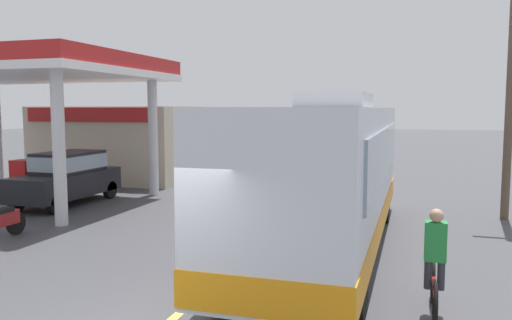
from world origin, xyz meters
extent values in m
plane|color=#424247|center=(0.00, 20.00, 0.00)|extent=(120.00, 120.00, 0.00)
cube|color=#D8CC4C|center=(0.00, 15.00, 0.00)|extent=(0.16, 50.00, 0.01)
cube|color=silver|center=(1.65, 5.62, 1.88)|extent=(2.50, 11.00, 2.90)
cube|color=orange|center=(1.65, 5.62, 0.77)|extent=(2.54, 11.04, 0.56)
cube|color=#8C9EAD|center=(1.65, 0.18, 2.42)|extent=(2.30, 0.10, 1.40)
cube|color=#8C9EAD|center=(0.38, 5.62, 2.33)|extent=(0.06, 9.35, 1.10)
cube|color=#8C9EAD|center=(2.92, 5.62, 2.33)|extent=(0.06, 9.35, 1.10)
cube|color=white|center=(1.65, 0.19, 3.12)|extent=(1.75, 0.08, 0.32)
cube|color=#B2B2B7|center=(1.65, 6.62, 3.51)|extent=(1.60, 2.80, 0.36)
cylinder|color=black|center=(0.55, 1.72, 0.50)|extent=(0.30, 1.00, 1.00)
cylinder|color=black|center=(2.75, 1.72, 0.50)|extent=(0.30, 1.00, 1.00)
cylinder|color=black|center=(0.55, 8.92, 0.50)|extent=(0.30, 1.00, 1.00)
cylinder|color=black|center=(2.75, 8.92, 0.50)|extent=(0.30, 1.00, 1.00)
cube|color=#B21E1E|center=(-9.69, 8.48, 4.85)|extent=(9.00, 7.00, 0.50)
cube|color=white|center=(-9.69, 8.48, 4.48)|extent=(9.10, 7.10, 0.24)
cylinder|color=silver|center=(-5.99, 5.78, 2.30)|extent=(0.36, 0.36, 4.60)
cylinder|color=silver|center=(-5.99, 11.18, 2.30)|extent=(0.36, 0.36, 4.60)
cube|color=red|center=(-9.69, 8.48, 0.75)|extent=(0.70, 0.60, 1.50)
cube|color=beige|center=(-9.69, 14.68, 1.70)|extent=(7.00, 4.40, 3.40)
cube|color=#B21E1E|center=(-9.69, 12.44, 3.05)|extent=(6.30, 0.10, 0.60)
cube|color=black|center=(-7.92, 8.51, 0.72)|extent=(1.70, 4.20, 0.80)
cube|color=black|center=(-7.92, 8.71, 1.47)|extent=(1.50, 2.31, 0.70)
cube|color=#8C9EAD|center=(-7.92, 8.71, 1.47)|extent=(1.53, 2.35, 0.49)
cylinder|color=black|center=(-8.67, 7.01, 0.32)|extent=(0.20, 0.64, 0.64)
cylinder|color=black|center=(-7.17, 7.01, 0.32)|extent=(0.20, 0.64, 0.64)
cylinder|color=black|center=(-8.67, 10.01, 0.32)|extent=(0.20, 0.64, 0.64)
cylinder|color=black|center=(-7.17, 10.01, 0.32)|extent=(0.20, 0.64, 0.64)
cube|color=#264C9E|center=(-2.68, 23.97, 1.39)|extent=(2.00, 6.00, 2.10)
cube|color=#8C9EAD|center=(-2.68, 23.97, 1.79)|extent=(2.04, 5.10, 0.80)
cube|color=#2D2D33|center=(-2.68, 20.92, 0.54)|extent=(1.90, 0.16, 0.36)
cylinder|color=black|center=(-3.56, 21.97, 0.38)|extent=(0.22, 0.76, 0.76)
cylinder|color=black|center=(-1.80, 21.97, 0.38)|extent=(0.22, 0.76, 0.76)
cylinder|color=black|center=(-3.56, 25.97, 0.38)|extent=(0.22, 0.76, 0.76)
cylinder|color=black|center=(-1.80, 25.97, 0.38)|extent=(0.22, 0.76, 0.76)
torus|color=black|center=(3.93, 1.67, 0.36)|extent=(0.06, 0.72, 0.72)
torus|color=black|center=(3.93, 2.77, 0.36)|extent=(0.06, 0.72, 0.72)
cube|color=maroon|center=(3.93, 2.22, 0.51)|extent=(0.06, 1.10, 0.08)
cube|color=#268C3F|center=(3.93, 2.32, 1.18)|extent=(0.34, 0.24, 0.64)
sphere|color=tan|center=(3.93, 2.27, 1.61)|extent=(0.22, 0.22, 0.22)
cylinder|color=#2D2D38|center=(3.83, 2.27, 0.68)|extent=(0.12, 0.12, 0.55)
cylinder|color=#2D2D38|center=(4.03, 2.27, 0.68)|extent=(0.12, 0.12, 0.55)
cylinder|color=black|center=(-6.42, 4.52, 0.30)|extent=(0.10, 0.60, 0.60)
cube|color=black|center=(-6.42, 4.07, 0.72)|extent=(0.24, 0.60, 0.12)
cylinder|color=#33333F|center=(-9.03, 9.31, 0.41)|extent=(0.14, 0.14, 0.82)
cylinder|color=#33333F|center=(-8.85, 9.31, 0.41)|extent=(0.14, 0.14, 0.82)
cube|color=silver|center=(-8.94, 9.31, 1.12)|extent=(0.36, 0.22, 0.60)
sphere|color=tan|center=(-8.94, 9.31, 1.55)|extent=(0.22, 0.22, 0.22)
cylinder|color=silver|center=(-9.17, 9.31, 1.07)|extent=(0.09, 0.09, 0.58)
cylinder|color=silver|center=(-8.71, 9.31, 1.07)|extent=(0.09, 0.09, 0.58)
cylinder|color=brown|center=(6.20, 10.46, 3.76)|extent=(0.24, 0.24, 7.52)
camera|label=1|loc=(3.57, -6.22, 3.30)|focal=35.87mm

